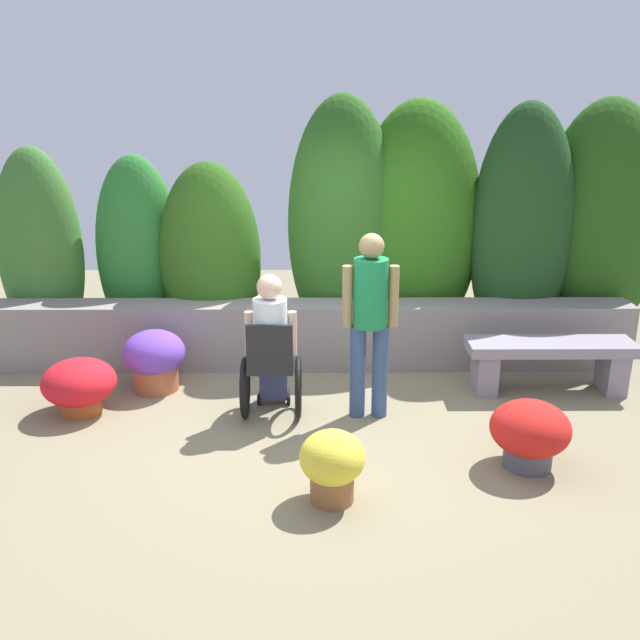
{
  "coord_description": "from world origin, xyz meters",
  "views": [
    {
      "loc": [
        0.03,
        -5.71,
        2.82
      ],
      "look_at": [
        0.07,
        0.43,
        0.85
      ],
      "focal_mm": 40.26,
      "sensor_mm": 36.0,
      "label": 1
    }
  ],
  "objects": [
    {
      "name": "ground_plane",
      "position": [
        0.0,
        0.0,
        0.0
      ],
      "size": [
        11.59,
        11.59,
        0.0
      ],
      "primitive_type": "plane",
      "color": "#82775B"
    },
    {
      "name": "stone_retaining_wall",
      "position": [
        0.0,
        1.49,
        0.35
      ],
      "size": [
        6.71,
        0.43,
        0.69
      ],
      "primitive_type": "cube",
      "color": "gray",
      "rests_on": "ground"
    },
    {
      "name": "hedge_backdrop",
      "position": [
        0.81,
        2.1,
        1.31
      ],
      "size": [
        7.35,
        1.13,
        2.81
      ],
      "color": "#3C712C",
      "rests_on": "ground"
    },
    {
      "name": "stone_bench",
      "position": [
        2.3,
        0.79,
        0.35
      ],
      "size": [
        1.61,
        0.43,
        0.51
      ],
      "rotation": [
        0.0,
        0.0,
        0.04
      ],
      "color": "gray",
      "rests_on": "ground"
    },
    {
      "name": "person_in_wheelchair",
      "position": [
        -0.37,
        0.26,
        0.62
      ],
      "size": [
        0.53,
        0.66,
        1.33
      ],
      "rotation": [
        0.0,
        0.0,
        -0.16
      ],
      "color": "black",
      "rests_on": "ground"
    },
    {
      "name": "person_standing_companion",
      "position": [
        0.5,
        0.24,
        0.97
      ],
      "size": [
        0.49,
        0.3,
        1.68
      ],
      "rotation": [
        0.0,
        0.0,
        0.27
      ],
      "color": "#374D7A",
      "rests_on": "ground"
    },
    {
      "name": "flower_pot_purple_near",
      "position": [
        0.15,
        -1.18,
        0.29
      ],
      "size": [
        0.47,
        0.47,
        0.54
      ],
      "color": "brown",
      "rests_on": "ground"
    },
    {
      "name": "flower_pot_terracotta_by_wall",
      "position": [
        1.69,
        -0.69,
        0.29
      ],
      "size": [
        0.62,
        0.62,
        0.54
      ],
      "color": "#4C4D58",
      "rests_on": "ground"
    },
    {
      "name": "flower_pot_red_accent",
      "position": [
        -1.55,
        0.85,
        0.32
      ],
      "size": [
        0.6,
        0.6,
        0.61
      ],
      "color": "#A95939",
      "rests_on": "ground"
    },
    {
      "name": "flower_pot_small_foreground",
      "position": [
        -2.12,
        0.32,
        0.27
      ],
      "size": [
        0.67,
        0.67,
        0.51
      ],
      "color": "#A75221",
      "rests_on": "ground"
    }
  ]
}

